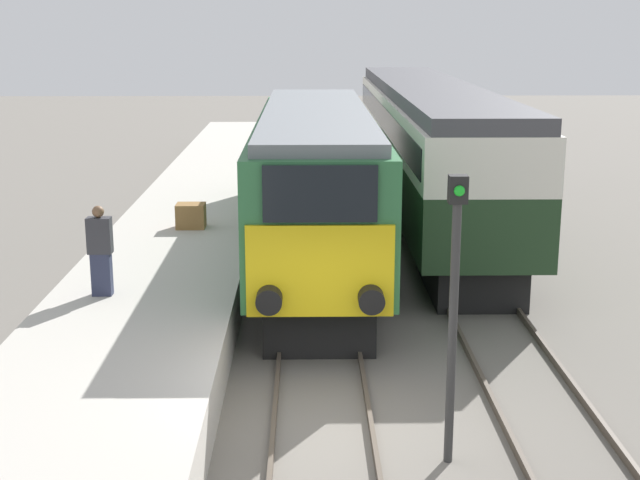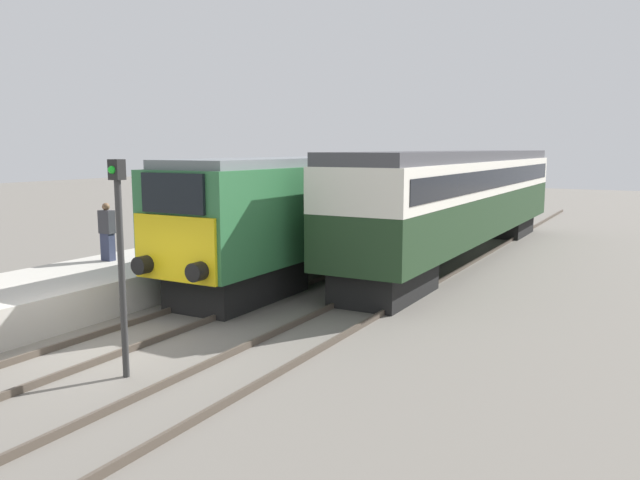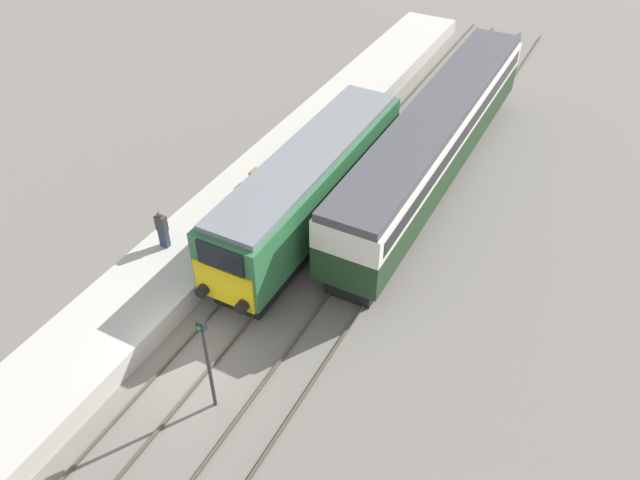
{
  "view_description": "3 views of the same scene",
  "coord_description": "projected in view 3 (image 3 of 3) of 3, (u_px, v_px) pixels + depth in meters",
  "views": [
    {
      "loc": [
        -0.22,
        -11.99,
        5.86
      ],
      "look_at": [
        0.0,
        2.37,
        2.31
      ],
      "focal_mm": 50.0,
      "sensor_mm": 36.0,
      "label": 1
    },
    {
      "loc": [
        10.14,
        -8.73,
        4.15
      ],
      "look_at": [
        1.7,
        6.37,
        1.6
      ],
      "focal_mm": 35.0,
      "sensor_mm": 36.0,
      "label": 2
    },
    {
      "loc": [
        10.39,
        -10.06,
        17.1
      ],
      "look_at": [
        1.7,
        6.37,
        1.6
      ],
      "focal_mm": 35.0,
      "sensor_mm": 36.0,
      "label": 3
    }
  ],
  "objects": [
    {
      "name": "rails_far_track",
      "position": [
        343.0,
        305.0,
        23.65
      ],
      "size": [
        1.5,
        60.0,
        0.14
      ],
      "color": "#4C4238",
      "rests_on": "ground_plane"
    },
    {
      "name": "luggage_crate",
      "position": [
        259.0,
        177.0,
        28.25
      ],
      "size": [
        0.7,
        0.56,
        0.6
      ],
      "color": "olive",
      "rests_on": "platform_left"
    },
    {
      "name": "ground_plane",
      "position": [
        190.0,
        365.0,
        21.52
      ],
      "size": [
        120.0,
        120.0,
        0.0
      ],
      "primitive_type": "plane",
      "color": "slate"
    },
    {
      "name": "rails_near_track",
      "position": [
        266.0,
        276.0,
        24.87
      ],
      "size": [
        1.51,
        60.0,
        0.14
      ],
      "color": "#4C4238",
      "rests_on": "ground_plane"
    },
    {
      "name": "person_on_platform",
      "position": [
        162.0,
        229.0,
        24.5
      ],
      "size": [
        0.44,
        0.26,
        1.69
      ],
      "color": "#2D334C",
      "rests_on": "platform_left"
    },
    {
      "name": "signal_post",
      "position": [
        207.0,
        358.0,
        18.78
      ],
      "size": [
        0.24,
        0.28,
        3.96
      ],
      "color": "#333333",
      "rests_on": "ground_plane"
    },
    {
      "name": "platform_left",
      "position": [
        238.0,
        206.0,
        27.85
      ],
      "size": [
        3.5,
        50.0,
        0.9
      ],
      "color": "#B7B2A8",
      "rests_on": "ground_plane"
    },
    {
      "name": "locomotive",
      "position": [
        310.0,
        187.0,
        26.02
      ],
      "size": [
        2.7,
        13.08,
        3.87
      ],
      "color": "black",
      "rests_on": "ground_plane"
    },
    {
      "name": "passenger_carriage",
      "position": [
        435.0,
        137.0,
        28.54
      ],
      "size": [
        2.75,
        19.13,
        4.05
      ],
      "color": "black",
      "rests_on": "ground_plane"
    }
  ]
}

